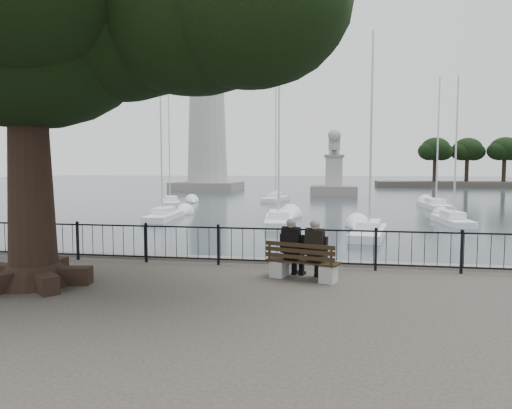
% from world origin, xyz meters
% --- Properties ---
extents(harbor, '(260.00, 260.00, 1.20)m').
position_xyz_m(harbor, '(0.00, 3.00, -0.50)').
color(harbor, slate).
rests_on(harbor, ground).
extents(railing, '(22.06, 0.06, 1.00)m').
position_xyz_m(railing, '(0.00, 2.50, 0.56)').
color(railing, black).
rests_on(railing, ground).
extents(bench, '(1.73, 0.97, 0.87)m').
position_xyz_m(bench, '(1.28, 1.27, 0.30)').
color(bench, gray).
rests_on(bench, ground).
extents(person_left, '(0.54, 0.75, 1.39)m').
position_xyz_m(person_left, '(1.05, 1.44, 0.64)').
color(person_left, black).
rests_on(person_left, ground).
extents(person_right, '(0.54, 0.75, 1.39)m').
position_xyz_m(person_right, '(1.60, 1.27, 0.64)').
color(person_right, black).
rests_on(person_right, ground).
extents(tree, '(10.99, 7.67, 8.97)m').
position_xyz_m(tree, '(-3.62, -0.01, 5.90)').
color(tree, black).
rests_on(tree, ground).
extents(lighthouse, '(10.07, 10.07, 30.80)m').
position_xyz_m(lighthouse, '(-18.00, 62.00, 11.99)').
color(lighthouse, slate).
rests_on(lighthouse, ground).
extents(lion_monument, '(5.73, 5.73, 8.52)m').
position_xyz_m(lion_monument, '(2.00, 49.94, 1.12)').
color(lion_monument, slate).
rests_on(lion_monument, ground).
extents(sailboat_a, '(1.90, 5.41, 10.26)m').
position_xyz_m(sailboat_a, '(-9.60, 20.90, -0.69)').
color(sailboat_a, white).
rests_on(sailboat_a, ground).
extents(sailboat_b, '(2.37, 6.23, 12.57)m').
position_xyz_m(sailboat_b, '(-1.39, 19.33, -0.65)').
color(sailboat_b, white).
rests_on(sailboat_b, ground).
extents(sailboat_c, '(2.36, 5.55, 10.51)m').
position_xyz_m(sailboat_c, '(3.79, 15.09, -0.69)').
color(sailboat_c, white).
rests_on(sailboat_c, ground).
extents(sailboat_d, '(1.74, 5.06, 9.42)m').
position_xyz_m(sailboat_d, '(9.44, 21.51, -0.70)').
color(sailboat_d, white).
rests_on(sailboat_d, ground).
extents(sailboat_e, '(3.44, 5.53, 11.43)m').
position_xyz_m(sailboat_e, '(-13.50, 32.93, -0.66)').
color(sailboat_e, white).
rests_on(sailboat_e, ground).
extents(sailboat_g, '(1.91, 6.25, 11.58)m').
position_xyz_m(sailboat_g, '(10.81, 33.12, -0.68)').
color(sailboat_g, white).
rests_on(sailboat_g, ground).
extents(sailboat_h, '(2.55, 5.90, 12.27)m').
position_xyz_m(sailboat_h, '(-4.19, 40.04, -0.65)').
color(sailboat_h, white).
rests_on(sailboat_h, ground).
extents(far_shore, '(30.00, 8.60, 9.18)m').
position_xyz_m(far_shore, '(25.54, 79.46, 3.00)').
color(far_shore, '#332F29').
rests_on(far_shore, ground).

